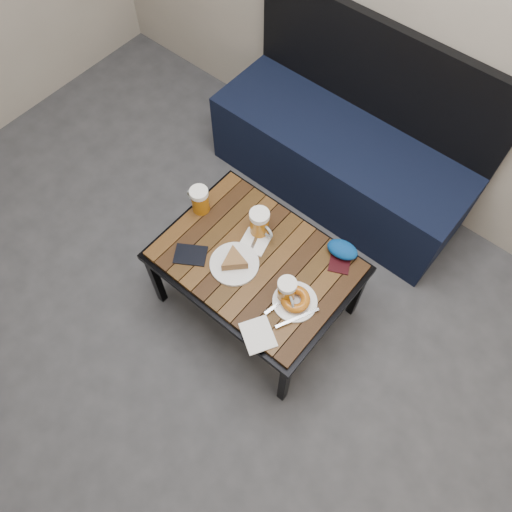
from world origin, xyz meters
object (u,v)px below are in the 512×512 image
Objects in this scene: bench at (342,155)px; passport_navy at (190,255)px; beer_mug_centre at (260,223)px; plate_bagel at (295,300)px; beer_mug_left at (200,200)px; knit_pouch at (342,250)px; passport_burgundy at (340,261)px; plate_pie at (234,262)px; beer_mug_right at (287,291)px; cafe_table at (256,264)px.

bench reaches higher than passport_navy.
beer_mug_centre reaches higher than plate_bagel.
beer_mug_left is 0.26m from passport_navy.
beer_mug_left is 0.98× the size of knit_pouch.
knit_pouch is at bearing -57.54° from bench.
bench reaches higher than passport_burgundy.
beer_mug_right is at bearing 4.47° from plate_pie.
bench reaches higher than cafe_table.
beer_mug_left is 0.95× the size of beer_mug_centre.
cafe_table is 6.69× the size of beer_mug_right.
beer_mug_left is at bearing -105.85° from bench.
beer_mug_centre is 0.37m from plate_bagel.
bench is 5.98× the size of plate_bagel.
knit_pouch is at bearing 46.90° from plate_pie.
passport_navy is at bearing -135.93° from beer_mug_right.
passport_navy reaches higher than cafe_table.
plate_bagel is at bearing 169.43° from beer_mug_left.
cafe_table is at bearing 93.15° from passport_navy.
bench is 10.47× the size of beer_mug_left.
bench reaches higher than beer_mug_right.
bench is 1.03m from beer_mug_right.
plate_bagel reaches higher than passport_burgundy.
plate_bagel is 0.32m from knit_pouch.
knit_pouch is (0.32, 0.34, 0.01)m from plate_pie.
plate_pie is (0.07, -0.95, 0.22)m from bench.
beer_mug_right is 0.54× the size of plate_bagel.
passport_burgundy is (0.51, 0.39, -0.00)m from passport_navy.
bench is at bearing 102.67° from beer_mug_centre.
passport_navy is 0.65m from knit_pouch.
beer_mug_centre reaches higher than knit_pouch.
beer_mug_left reaches higher than knit_pouch.
passport_navy is at bearing 121.01° from beer_mug_left.
beer_mug_right is 0.92× the size of knit_pouch.
beer_mug_centre reaches higher than cafe_table.
plate_bagel reaches higher than cafe_table.
knit_pouch is (0.34, 0.14, -0.04)m from beer_mug_centre.
beer_mug_left reaches higher than passport_burgundy.
beer_mug_right is 0.27m from plate_pie.
plate_pie is 0.20m from passport_navy.
beer_mug_left is 0.34m from plate_pie.
bench is 6.63× the size of plate_pie.
cafe_table is 0.12m from plate_pie.
knit_pouch is (-0.02, 0.04, 0.03)m from passport_burgundy.
bench is 0.76m from knit_pouch.
beer_mug_right is 0.59× the size of plate_pie.
cafe_table is at bearing -81.76° from bench.
passport_navy is (-0.23, -0.17, 0.05)m from cafe_table.
plate_bagel is (0.33, -0.17, -0.05)m from beer_mug_centre.
beer_mug_right is (0.57, -0.10, -0.00)m from beer_mug_left.
knit_pouch is (0.49, 0.43, 0.03)m from passport_navy.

